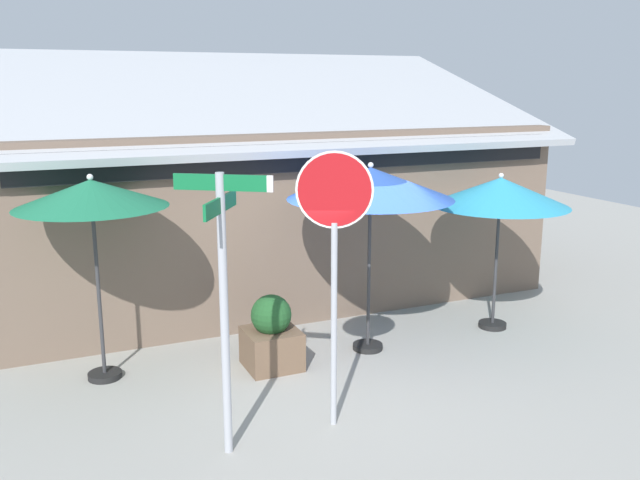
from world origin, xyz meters
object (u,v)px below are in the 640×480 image
stop_sign (334,236)px  patio_umbrella_royal_blue_center (370,184)px  patio_umbrella_forest_green_left (91,196)px  street_sign_post (224,284)px  patio_umbrella_teal_right (500,193)px  sidewalk_planter (271,336)px

stop_sign → patio_umbrella_royal_blue_center: size_ratio=1.14×
patio_umbrella_forest_green_left → patio_umbrella_royal_blue_center: bearing=-8.0°
street_sign_post → patio_umbrella_teal_right: (4.95, 1.95, 0.33)m
patio_umbrella_royal_blue_center → stop_sign: bearing=-127.5°
patio_umbrella_forest_green_left → sidewalk_planter: 2.99m
patio_umbrella_royal_blue_center → sidewalk_planter: size_ratio=2.67×
patio_umbrella_forest_green_left → patio_umbrella_royal_blue_center: 3.71m
patio_umbrella_royal_blue_center → sidewalk_planter: 2.50m
patio_umbrella_forest_green_left → street_sign_post: bearing=-68.3°
patio_umbrella_forest_green_left → patio_umbrella_teal_right: 5.97m
stop_sign → sidewalk_planter: (-0.10, 1.81, -1.77)m
sidewalk_planter → patio_umbrella_forest_green_left: bearing=165.6°
patio_umbrella_teal_right → sidewalk_planter: (-3.78, -0.04, -1.73)m
patio_umbrella_teal_right → sidewalk_planter: size_ratio=2.41×
stop_sign → sidewalk_planter: bearing=93.0°
street_sign_post → patio_umbrella_forest_green_left: street_sign_post is taller
street_sign_post → patio_umbrella_teal_right: 5.34m
sidewalk_planter → patio_umbrella_teal_right: bearing=0.7°
street_sign_post → patio_umbrella_royal_blue_center: size_ratio=1.08×
patio_umbrella_royal_blue_center → patio_umbrella_teal_right: size_ratio=1.11×
sidewalk_planter → stop_sign: bearing=-87.0°
stop_sign → patio_umbrella_forest_green_left: (-2.26, 2.37, 0.23)m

